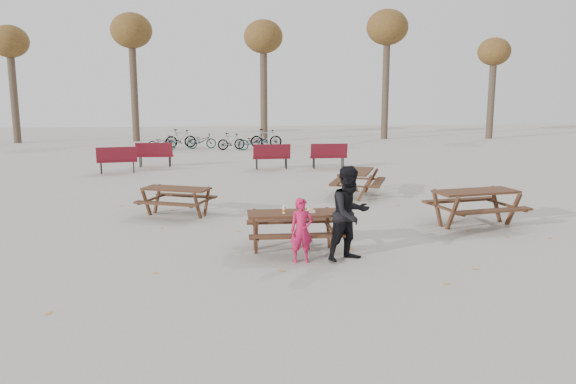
{
  "coord_description": "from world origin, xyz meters",
  "views": [
    {
      "loc": [
        -1.25,
        -10.7,
        3.13
      ],
      "look_at": [
        0.0,
        1.0,
        1.0
      ],
      "focal_mm": 35.0,
      "sensor_mm": 36.0,
      "label": 1
    }
  ],
  "objects": [
    {
      "name": "picnic_table_north",
      "position": [
        -2.57,
        3.43,
        0.36
      ],
      "size": [
        2.06,
        1.88,
        0.72
      ],
      "primitive_type": null,
      "rotation": [
        0.0,
        0.0,
        -0.38
      ],
      "color": "#381E14",
      "rests_on": "ground"
    },
    {
      "name": "main_picnic_table",
      "position": [
        0.0,
        0.0,
        0.59
      ],
      "size": [
        1.8,
        1.45,
        0.78
      ],
      "color": "#381E14",
      "rests_on": "ground"
    },
    {
      "name": "soda_bottle",
      "position": [
        -0.19,
        -0.1,
        0.85
      ],
      "size": [
        0.07,
        0.07,
        0.17
      ],
      "color": "silver",
      "rests_on": "main_picnic_table"
    },
    {
      "name": "bread_roll",
      "position": [
        0.33,
        -0.05,
        0.83
      ],
      "size": [
        0.14,
        0.06,
        0.05
      ],
      "primitive_type": "ellipsoid",
      "color": "tan",
      "rests_on": "food_tray"
    },
    {
      "name": "picnic_table_far",
      "position": [
        2.61,
        5.6,
        0.39
      ],
      "size": [
        2.01,
        2.21,
        0.78
      ],
      "primitive_type": null,
      "rotation": [
        0.0,
        0.0,
        1.2
      ],
      "color": "#381E14",
      "rests_on": "ground"
    },
    {
      "name": "park_bench_row",
      "position": [
        -1.63,
        11.97,
        0.52
      ],
      "size": [
        9.92,
        2.25,
        1.03
      ],
      "color": "maroon",
      "rests_on": "ground"
    },
    {
      "name": "adult",
      "position": [
        0.97,
        -0.75,
        0.89
      ],
      "size": [
        1.08,
        1.0,
        1.78
      ],
      "primitive_type": "imported",
      "rotation": [
        0.0,
        0.0,
        0.48
      ],
      "color": "black",
      "rests_on": "ground"
    },
    {
      "name": "tree_row",
      "position": [
        0.9,
        25.15,
        6.19
      ],
      "size": [
        32.17,
        3.52,
        8.26
      ],
      "color": "#382B21",
      "rests_on": "ground"
    },
    {
      "name": "fallen_leaves",
      "position": [
        0.5,
        2.5,
        0.0
      ],
      "size": [
        11.0,
        11.0,
        0.01
      ],
      "primitive_type": null,
      "color": "orange",
      "rests_on": "ground"
    },
    {
      "name": "picnic_table_east",
      "position": [
        4.49,
        1.63,
        0.42
      ],
      "size": [
        2.19,
        1.89,
        0.84
      ],
      "primitive_type": null,
      "rotation": [
        0.0,
        0.0,
        0.18
      ],
      "color": "#381E14",
      "rests_on": "ground"
    },
    {
      "name": "child",
      "position": [
        0.06,
        -0.78,
        0.6
      ],
      "size": [
        0.46,
        0.33,
        1.2
      ],
      "primitive_type": "imported",
      "rotation": [
        0.0,
        0.0,
        0.09
      ],
      "color": "#BA1745",
      "rests_on": "ground"
    },
    {
      "name": "ground",
      "position": [
        0.0,
        0.0,
        0.0
      ],
      "size": [
        80.0,
        80.0,
        0.0
      ],
      "primitive_type": "plane",
      "color": "gray",
      "rests_on": "ground"
    },
    {
      "name": "food_tray",
      "position": [
        0.33,
        -0.05,
        0.79
      ],
      "size": [
        0.18,
        0.11,
        0.03
      ],
      "primitive_type": "cube",
      "color": "white",
      "rests_on": "main_picnic_table"
    },
    {
      "name": "bicycle_row",
      "position": [
        -1.8,
        20.09,
        0.46
      ],
      "size": [
        7.31,
        2.44,
        1.04
      ],
      "color": "black",
      "rests_on": "ground"
    }
  ]
}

